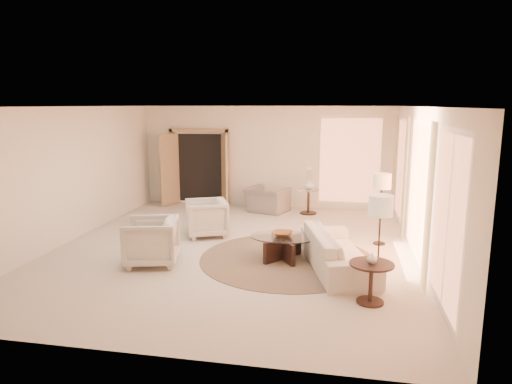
% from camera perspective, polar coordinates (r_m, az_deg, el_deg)
% --- Properties ---
extents(room, '(7.04, 8.04, 2.83)m').
position_cam_1_polar(room, '(8.86, -3.03, 1.50)').
color(room, beige).
rests_on(room, ground).
extents(windows_right, '(0.10, 6.40, 2.40)m').
position_cam_1_polar(windows_right, '(8.82, 19.48, 0.54)').
color(windows_right, '#FF9866').
rests_on(windows_right, room).
extents(window_back_corner, '(1.70, 0.10, 2.40)m').
position_cam_1_polar(window_back_corner, '(12.53, 11.67, 3.83)').
color(window_back_corner, '#FF9866').
rests_on(window_back_corner, room).
extents(curtains_right, '(0.06, 5.20, 2.60)m').
position_cam_1_polar(curtains_right, '(9.70, 18.39, 1.20)').
color(curtains_right, '#C2B683').
rests_on(curtains_right, room).
extents(french_doors, '(1.95, 0.66, 2.16)m').
position_cam_1_polar(french_doors, '(13.05, -7.15, 3.00)').
color(french_doors, '#A1875F').
rests_on(french_doors, room).
extents(area_rug, '(4.32, 4.32, 0.01)m').
position_cam_1_polar(area_rug, '(8.63, 3.93, -8.31)').
color(area_rug, '#3C2E21').
rests_on(area_rug, room).
extents(sofa, '(1.48, 2.45, 0.67)m').
position_cam_1_polar(sofa, '(8.15, 10.21, -7.19)').
color(sofa, beige).
rests_on(sofa, room).
extents(armchair_left, '(1.08, 1.10, 0.88)m').
position_cam_1_polar(armchair_left, '(10.03, -6.24, -3.02)').
color(armchair_left, beige).
rests_on(armchair_left, room).
extents(armchair_right, '(1.04, 1.08, 0.93)m').
position_cam_1_polar(armchair_right, '(8.44, -12.99, -5.76)').
color(armchair_right, beige).
rests_on(armchair_right, room).
extents(accent_chair, '(1.18, 0.96, 0.89)m').
position_cam_1_polar(accent_chair, '(12.20, 1.45, -0.45)').
color(accent_chair, gray).
rests_on(accent_chair, room).
extents(coffee_table, '(1.29, 1.29, 0.45)m').
position_cam_1_polar(coffee_table, '(8.51, 3.38, -6.63)').
color(coffee_table, black).
rests_on(coffee_table, room).
extents(end_table, '(0.64, 0.64, 0.60)m').
position_cam_1_polar(end_table, '(6.88, 14.20, -10.11)').
color(end_table, black).
rests_on(end_table, room).
extents(side_table, '(0.57, 0.57, 0.66)m').
position_cam_1_polar(side_table, '(12.07, 6.57, -0.84)').
color(side_table, '#2E221B').
rests_on(side_table, room).
extents(floor_lamp_near, '(0.36, 0.36, 1.47)m').
position_cam_1_polar(floor_lamp_near, '(9.54, 15.48, 0.92)').
color(floor_lamp_near, '#2E221B').
rests_on(floor_lamp_near, room).
extents(floor_lamp_far, '(0.36, 0.36, 1.51)m').
position_cam_1_polar(floor_lamp_far, '(7.10, 15.32, -2.18)').
color(floor_lamp_far, '#2E221B').
rests_on(floor_lamp_far, room).
extents(bowl, '(0.40, 0.40, 0.09)m').
position_cam_1_polar(bowl, '(8.45, 3.39, -5.26)').
color(bowl, brown).
rests_on(bowl, coffee_table).
extents(end_vase, '(0.17, 0.17, 0.15)m').
position_cam_1_polar(end_vase, '(6.79, 14.30, -8.04)').
color(end_vase, silver).
rests_on(end_vase, end_table).
extents(side_vase, '(0.29, 0.29, 0.26)m').
position_cam_1_polar(side_vase, '(12.00, 6.61, 0.97)').
color(side_vase, silver).
rests_on(side_vase, side_table).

